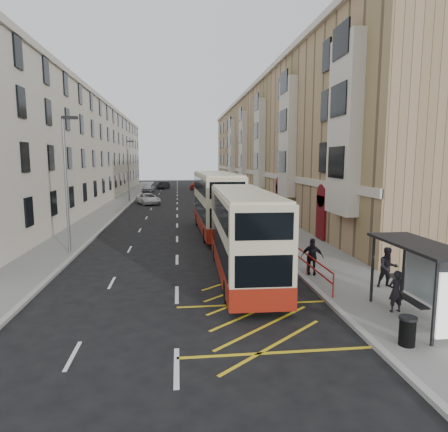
{
  "coord_description": "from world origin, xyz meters",
  "views": [
    {
      "loc": [
        0.12,
        -12.34,
        5.65
      ],
      "look_at": [
        2.46,
        7.95,
        2.77
      ],
      "focal_mm": 32.0,
      "sensor_mm": 36.0,
      "label": 1
    }
  ],
  "objects": [
    {
      "name": "litter_bin",
      "position": [
        6.84,
        -1.76,
        0.61
      ],
      "size": [
        0.54,
        0.54,
        0.89
      ],
      "color": "black",
      "rests_on": "pavement_right"
    },
    {
      "name": "terrace_right",
      "position": [
        14.88,
        45.38,
        7.52
      ],
      "size": [
        10.75,
        79.0,
        15.25
      ],
      "color": "tan",
      "rests_on": "ground"
    },
    {
      "name": "car_red",
      "position": [
        3.49,
        64.3,
        0.71
      ],
      "size": [
        2.38,
        5.03,
        1.42
      ],
      "primitive_type": "imported",
      "rotation": [
        0.0,
        0.0,
        3.06
      ],
      "color": "#AE2315",
      "rests_on": "ground"
    },
    {
      "name": "double_decker_front",
      "position": [
        3.17,
        6.08,
        2.14
      ],
      "size": [
        2.7,
        10.61,
        4.21
      ],
      "rotation": [
        0.0,
        0.0,
        -0.03
      ],
      "color": "beige",
      "rests_on": "ground"
    },
    {
      "name": "double_decker_rear",
      "position": [
        3.05,
        18.13,
        2.37
      ],
      "size": [
        2.96,
        11.74,
        4.66
      ],
      "rotation": [
        0.0,
        0.0,
        0.02
      ],
      "color": "beige",
      "rests_on": "ground"
    },
    {
      "name": "bus_shelter",
      "position": [
        8.34,
        -0.39,
        2.14
      ],
      "size": [
        1.65,
        4.25,
        2.7
      ],
      "color": "black",
      "rests_on": "pavement_right"
    },
    {
      "name": "kerb_left",
      "position": [
        -6.0,
        30.0,
        0.07
      ],
      "size": [
        0.25,
        120.0,
        0.15
      ],
      "primitive_type": "cube",
      "color": "#999993",
      "rests_on": "ground"
    },
    {
      "name": "car_dark",
      "position": [
        -2.68,
        66.56,
        0.69
      ],
      "size": [
        2.59,
        4.41,
        1.37
      ],
      "primitive_type": "imported",
      "rotation": [
        0.0,
        0.0,
        -0.29
      ],
      "color": "black",
      "rests_on": "ground"
    },
    {
      "name": "guard_railing",
      "position": [
        6.25,
        5.75,
        0.86
      ],
      "size": [
        0.06,
        6.56,
        1.01
      ],
      "color": "red",
      "rests_on": "pavement_right"
    },
    {
      "name": "street_lamp_near",
      "position": [
        -6.35,
        12.0,
        4.64
      ],
      "size": [
        0.93,
        0.18,
        8.0
      ],
      "color": "slate",
      "rests_on": "pavement_left"
    },
    {
      "name": "white_van",
      "position": [
        -3.69,
        39.46,
        0.68
      ],
      "size": [
        3.76,
        5.4,
        1.37
      ],
      "primitive_type": "imported",
      "rotation": [
        0.0,
        0.0,
        0.33
      ],
      "color": "white",
      "rests_on": "ground"
    },
    {
      "name": "pedestrian_near",
      "position": [
        7.91,
        0.78,
        0.92
      ],
      "size": [
        0.59,
        0.41,
        1.55
      ],
      "primitive_type": "imported",
      "rotation": [
        0.0,
        0.0,
        3.2
      ],
      "color": "black",
      "rests_on": "pavement_right"
    },
    {
      "name": "pavement_right",
      "position": [
        8.0,
        30.0,
        0.07
      ],
      "size": [
        4.0,
        120.0,
        0.15
      ],
      "primitive_type": "cube",
      "color": "slate",
      "rests_on": "ground"
    },
    {
      "name": "street_lamp_far",
      "position": [
        -6.35,
        42.0,
        4.64
      ],
      "size": [
        0.93,
        0.18,
        8.0
      ],
      "color": "slate",
      "rests_on": "pavement_left"
    },
    {
      "name": "road_markings",
      "position": [
        0.0,
        45.0,
        0.01
      ],
      "size": [
        10.0,
        110.0,
        0.01
      ],
      "primitive_type": null,
      "color": "silver",
      "rests_on": "ground"
    },
    {
      "name": "ground",
      "position": [
        0.0,
        0.0,
        0.0
      ],
      "size": [
        200.0,
        200.0,
        0.0
      ],
      "primitive_type": "plane",
      "color": "black",
      "rests_on": "ground"
    },
    {
      "name": "car_silver",
      "position": [
        -5.05,
        58.1,
        0.75
      ],
      "size": [
        2.23,
        4.57,
        1.5
      ],
      "primitive_type": "imported",
      "rotation": [
        0.0,
        0.0,
        -0.11
      ],
      "color": "#B3B5BA",
      "rests_on": "ground"
    },
    {
      "name": "terrace_left",
      "position": [
        -13.43,
        45.5,
        6.52
      ],
      "size": [
        9.18,
        79.0,
        13.25
      ],
      "color": "beige",
      "rests_on": "ground"
    },
    {
      "name": "kerb_right",
      "position": [
        6.0,
        30.0,
        0.07
      ],
      "size": [
        0.25,
        120.0,
        0.15
      ],
      "primitive_type": "cube",
      "color": "#999993",
      "rests_on": "ground"
    },
    {
      "name": "pedestrian_mid",
      "position": [
        9.09,
        3.48,
        1.03
      ],
      "size": [
        0.93,
        0.77,
        1.77
      ],
      "primitive_type": "imported",
      "rotation": [
        0.0,
        0.0,
        -0.12
      ],
      "color": "black",
      "rests_on": "pavement_right"
    },
    {
      "name": "pedestrian_far",
      "position": [
        6.46,
        5.67,
        1.04
      ],
      "size": [
        1.14,
        0.82,
        1.79
      ],
      "primitive_type": "imported",
      "rotation": [
        0.0,
        0.0,
        2.73
      ],
      "color": "black",
      "rests_on": "pavement_right"
    },
    {
      "name": "pavement_left",
      "position": [
        -7.5,
        30.0,
        0.07
      ],
      "size": [
        3.0,
        120.0,
        0.15
      ],
      "primitive_type": "cube",
      "color": "slate",
      "rests_on": "ground"
    }
  ]
}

